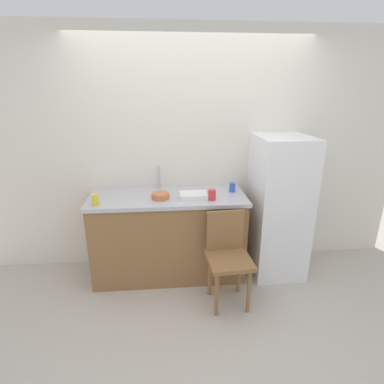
# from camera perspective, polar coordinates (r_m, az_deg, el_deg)

# --- Properties ---
(ground_plane) EXTENTS (8.00, 8.00, 0.00)m
(ground_plane) POSITION_cam_1_polar(r_m,az_deg,el_deg) (3.05, 1.66, -21.39)
(ground_plane) COLOR #BCB2A3
(back_wall) EXTENTS (4.80, 0.10, 2.61)m
(back_wall) POSITION_cam_1_polar(r_m,az_deg,el_deg) (3.39, -0.09, 7.53)
(back_wall) COLOR silver
(back_wall) RESTS_ON ground_plane
(cabinet_base) EXTENTS (1.59, 0.60, 0.88)m
(cabinet_base) POSITION_cam_1_polar(r_m,az_deg,el_deg) (3.33, -4.41, -8.52)
(cabinet_base) COLOR olive
(cabinet_base) RESTS_ON ground_plane
(countertop) EXTENTS (1.63, 0.64, 0.04)m
(countertop) POSITION_cam_1_polar(r_m,az_deg,el_deg) (3.15, -4.62, -1.04)
(countertop) COLOR #B7B7BC
(countertop) RESTS_ON cabinet_base
(faucet) EXTENTS (0.02, 0.02, 0.26)m
(faucet) POSITION_cam_1_polar(r_m,az_deg,el_deg) (3.34, -6.32, 2.79)
(faucet) COLOR #B7B7BC
(faucet) RESTS_ON countertop
(refrigerator) EXTENTS (0.54, 0.64, 1.52)m
(refrigerator) POSITION_cam_1_polar(r_m,az_deg,el_deg) (3.40, 16.03, -2.71)
(refrigerator) COLOR white
(refrigerator) RESTS_ON ground_plane
(chair) EXTENTS (0.42, 0.42, 0.89)m
(chair) POSITION_cam_1_polar(r_m,az_deg,el_deg) (2.91, 6.81, -11.63)
(chair) COLOR olive
(chair) RESTS_ON ground_plane
(dish_tray) EXTENTS (0.28, 0.20, 0.05)m
(dish_tray) POSITION_cam_1_polar(r_m,az_deg,el_deg) (3.06, 0.27, -0.64)
(dish_tray) COLOR white
(dish_tray) RESTS_ON countertop
(terracotta_bowl) EXTENTS (0.18, 0.18, 0.06)m
(terracotta_bowl) POSITION_cam_1_polar(r_m,az_deg,el_deg) (3.05, -6.00, -0.72)
(terracotta_bowl) COLOR #C67042
(terracotta_bowl) RESTS_ON countertop
(cup_red) EXTENTS (0.08, 0.08, 0.10)m
(cup_red) POSITION_cam_1_polar(r_m,az_deg,el_deg) (3.00, 3.79, -0.55)
(cup_red) COLOR red
(cup_red) RESTS_ON countertop
(cup_yellow) EXTENTS (0.07, 0.07, 0.11)m
(cup_yellow) POSITION_cam_1_polar(r_m,az_deg,el_deg) (3.01, -17.91, -1.39)
(cup_yellow) COLOR yellow
(cup_yellow) RESTS_ON countertop
(cup_blue) EXTENTS (0.06, 0.06, 0.10)m
(cup_blue) POSITION_cam_1_polar(r_m,az_deg,el_deg) (3.26, 7.64, 0.88)
(cup_blue) COLOR blue
(cup_blue) RESTS_ON countertop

